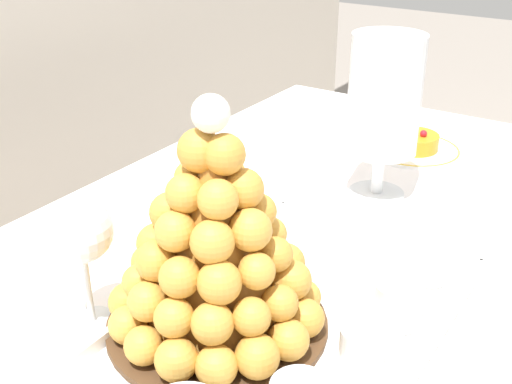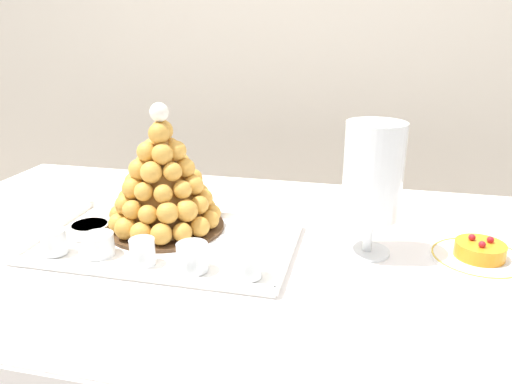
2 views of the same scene
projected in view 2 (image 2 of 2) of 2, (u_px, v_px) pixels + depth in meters
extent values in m
cube|color=silver|center=(306.00, 12.00, 1.99)|extent=(4.80, 0.10, 2.50)
cylinder|color=brown|center=(65.00, 277.00, 1.70)|extent=(0.04, 0.04, 0.72)
cylinder|color=brown|center=(504.00, 333.00, 1.39)|extent=(0.04, 0.04, 0.72)
cube|color=brown|center=(228.00, 248.00, 1.08)|extent=(1.54, 0.87, 0.02)
cube|color=white|center=(228.00, 243.00, 1.07)|extent=(1.60, 0.93, 0.00)
cube|color=white|center=(269.00, 227.00, 1.55)|extent=(1.60, 0.01, 0.31)
cube|color=white|center=(166.00, 244.00, 1.06)|extent=(0.55, 0.32, 0.01)
cube|color=white|center=(131.00, 274.00, 0.90)|extent=(0.55, 0.01, 0.02)
cube|color=white|center=(191.00, 212.00, 1.20)|extent=(0.55, 0.01, 0.02)
cube|color=white|center=(54.00, 227.00, 1.11)|extent=(0.01, 0.32, 0.02)
cube|color=white|center=(291.00, 252.00, 0.99)|extent=(0.01, 0.32, 0.02)
cylinder|color=white|center=(166.00, 242.00, 1.05)|extent=(0.30, 0.30, 0.00)
cylinder|color=#4C331E|center=(167.00, 227.00, 1.12)|extent=(0.27, 0.27, 0.01)
cone|color=#B97C32|center=(163.00, 177.00, 1.08)|extent=(0.18, 0.18, 0.24)
sphere|color=gold|center=(210.00, 220.00, 1.09)|extent=(0.04, 0.04, 0.04)
sphere|color=gold|center=(212.00, 213.00, 1.13)|extent=(0.04, 0.04, 0.04)
sphere|color=gold|center=(206.00, 207.00, 1.17)|extent=(0.05, 0.05, 0.05)
sphere|color=gold|center=(194.00, 202.00, 1.20)|extent=(0.05, 0.05, 0.05)
sphere|color=gold|center=(179.00, 199.00, 1.21)|extent=(0.05, 0.05, 0.05)
sphere|color=gold|center=(161.00, 201.00, 1.21)|extent=(0.05, 0.05, 0.05)
sphere|color=gold|center=(143.00, 204.00, 1.19)|extent=(0.05, 0.05, 0.05)
sphere|color=gold|center=(129.00, 209.00, 1.16)|extent=(0.04, 0.04, 0.04)
sphere|color=gold|center=(120.00, 215.00, 1.12)|extent=(0.05, 0.05, 0.05)
sphere|color=gold|center=(119.00, 223.00, 1.08)|extent=(0.05, 0.05, 0.05)
sphere|color=gold|center=(126.00, 228.00, 1.04)|extent=(0.05, 0.05, 0.05)
sphere|color=gold|center=(141.00, 233.00, 1.02)|extent=(0.05, 0.05, 0.05)
sphere|color=gold|center=(161.00, 234.00, 1.01)|extent=(0.05, 0.05, 0.05)
sphere|color=gold|center=(182.00, 232.00, 1.03)|extent=(0.04, 0.04, 0.04)
sphere|color=gold|center=(200.00, 227.00, 1.05)|extent=(0.04, 0.04, 0.04)
sphere|color=gold|center=(204.00, 198.00, 1.11)|extent=(0.04, 0.04, 0.04)
sphere|color=gold|center=(199.00, 193.00, 1.15)|extent=(0.05, 0.05, 0.05)
sphere|color=gold|center=(187.00, 189.00, 1.18)|extent=(0.04, 0.04, 0.04)
sphere|color=gold|center=(171.00, 187.00, 1.18)|extent=(0.04, 0.04, 0.04)
sphere|color=gold|center=(154.00, 188.00, 1.18)|extent=(0.04, 0.04, 0.04)
sphere|color=gold|center=(138.00, 192.00, 1.15)|extent=(0.05, 0.05, 0.05)
sphere|color=gold|center=(128.00, 198.00, 1.11)|extent=(0.04, 0.04, 0.04)
sphere|color=gold|center=(125.00, 204.00, 1.07)|extent=(0.05, 0.05, 0.05)
sphere|color=gold|center=(132.00, 210.00, 1.04)|extent=(0.04, 0.04, 0.04)
sphere|color=gold|center=(148.00, 214.00, 1.02)|extent=(0.04, 0.04, 0.04)
sphere|color=gold|center=(168.00, 213.00, 1.02)|extent=(0.05, 0.05, 0.05)
sphere|color=gold|center=(187.00, 211.00, 1.04)|extent=(0.05, 0.05, 0.05)
sphere|color=gold|center=(199.00, 205.00, 1.07)|extent=(0.04, 0.04, 0.04)
sphere|color=gold|center=(193.00, 178.00, 1.12)|extent=(0.05, 0.05, 0.05)
sphere|color=gold|center=(182.00, 175.00, 1.15)|extent=(0.04, 0.04, 0.04)
sphere|color=gold|center=(164.00, 175.00, 1.15)|extent=(0.05, 0.05, 0.05)
sphere|color=gold|center=(147.00, 176.00, 1.14)|extent=(0.05, 0.05, 0.05)
sphere|color=gold|center=(134.00, 182.00, 1.10)|extent=(0.05, 0.05, 0.05)
sphere|color=gold|center=(133.00, 188.00, 1.06)|extent=(0.05, 0.05, 0.05)
sphere|color=gold|center=(144.00, 192.00, 1.03)|extent=(0.04, 0.04, 0.04)
sphere|color=gold|center=(163.00, 194.00, 1.02)|extent=(0.04, 0.04, 0.04)
sphere|color=gold|center=(182.00, 190.00, 1.04)|extent=(0.04, 0.04, 0.04)
sphere|color=gold|center=(194.00, 185.00, 1.08)|extent=(0.05, 0.05, 0.05)
sphere|color=gold|center=(181.00, 162.00, 1.11)|extent=(0.04, 0.04, 0.04)
sphere|color=gold|center=(163.00, 160.00, 1.12)|extent=(0.05, 0.05, 0.05)
sphere|color=gold|center=(145.00, 163.00, 1.10)|extent=(0.05, 0.05, 0.05)
sphere|color=gold|center=(139.00, 170.00, 1.06)|extent=(0.05, 0.05, 0.05)
sphere|color=gold|center=(151.00, 172.00, 1.03)|extent=(0.05, 0.05, 0.05)
sphere|color=gold|center=(172.00, 172.00, 1.04)|extent=(0.04, 0.04, 0.04)
sphere|color=gold|center=(185.00, 168.00, 1.07)|extent=(0.04, 0.04, 0.04)
sphere|color=gold|center=(170.00, 147.00, 1.09)|extent=(0.04, 0.04, 0.04)
sphere|color=gold|center=(152.00, 148.00, 1.08)|extent=(0.04, 0.04, 0.04)
sphere|color=gold|center=(147.00, 152.00, 1.05)|extent=(0.04, 0.04, 0.04)
sphere|color=gold|center=(162.00, 154.00, 1.03)|extent=(0.05, 0.05, 0.05)
sphere|color=gold|center=(176.00, 151.00, 1.06)|extent=(0.04, 0.04, 0.04)
sphere|color=gold|center=(162.00, 131.00, 1.06)|extent=(0.05, 0.05, 0.05)
sphere|color=gold|center=(159.00, 133.00, 1.04)|extent=(0.05, 0.05, 0.05)
sphere|color=white|center=(159.00, 112.00, 1.04)|extent=(0.04, 0.04, 0.04)
cylinder|color=silver|center=(54.00, 242.00, 0.99)|extent=(0.05, 0.05, 0.05)
cylinder|color=#F4EAC6|center=(55.00, 248.00, 1.00)|extent=(0.05, 0.05, 0.02)
cylinder|color=white|center=(54.00, 240.00, 0.99)|extent=(0.05, 0.05, 0.02)
sphere|color=brown|center=(53.00, 236.00, 0.98)|extent=(0.01, 0.01, 0.01)
cylinder|color=silver|center=(99.00, 244.00, 0.99)|extent=(0.06, 0.06, 0.05)
cylinder|color=brown|center=(100.00, 250.00, 0.99)|extent=(0.06, 0.06, 0.02)
cylinder|color=#8C603D|center=(99.00, 243.00, 0.99)|extent=(0.06, 0.06, 0.01)
sphere|color=brown|center=(100.00, 240.00, 0.98)|extent=(0.02, 0.02, 0.02)
cylinder|color=silver|center=(142.00, 252.00, 0.95)|extent=(0.05, 0.05, 0.05)
cylinder|color=brown|center=(143.00, 259.00, 0.95)|extent=(0.04, 0.04, 0.02)
cylinder|color=#8C603D|center=(142.00, 250.00, 0.95)|extent=(0.04, 0.04, 0.02)
sphere|color=brown|center=(145.00, 243.00, 0.95)|extent=(0.01, 0.01, 0.01)
cylinder|color=silver|center=(192.00, 257.00, 0.93)|extent=(0.06, 0.06, 0.05)
cylinder|color=brown|center=(193.00, 264.00, 0.93)|extent=(0.05, 0.05, 0.02)
cylinder|color=#8C603D|center=(192.00, 255.00, 0.92)|extent=(0.05, 0.05, 0.02)
sphere|color=brown|center=(191.00, 249.00, 0.92)|extent=(0.02, 0.02, 0.02)
cylinder|color=silver|center=(248.00, 263.00, 0.90)|extent=(0.05, 0.05, 0.06)
cylinder|color=brown|center=(248.00, 270.00, 0.91)|extent=(0.05, 0.05, 0.02)
cylinder|color=#8C603D|center=(248.00, 261.00, 0.90)|extent=(0.05, 0.05, 0.02)
sphere|color=brown|center=(246.00, 255.00, 0.89)|extent=(0.01, 0.01, 0.01)
cylinder|color=white|center=(90.00, 229.00, 1.09)|extent=(0.09, 0.09, 0.03)
cylinder|color=#F2CC59|center=(90.00, 225.00, 1.08)|extent=(0.08, 0.08, 0.00)
cylinder|color=white|center=(367.00, 251.00, 1.02)|extent=(0.10, 0.10, 0.01)
cylinder|color=white|center=(368.00, 233.00, 1.01)|extent=(0.02, 0.02, 0.08)
cylinder|color=white|center=(373.00, 171.00, 0.96)|extent=(0.12, 0.12, 0.20)
cylinder|color=#E54C47|center=(375.00, 209.00, 0.99)|extent=(0.05, 0.04, 0.05)
cylinder|color=#F9A54C|center=(361.00, 205.00, 1.01)|extent=(0.05, 0.04, 0.05)
cylinder|color=yellow|center=(363.00, 211.00, 0.98)|extent=(0.05, 0.04, 0.05)
cylinder|color=#72B2E0|center=(381.00, 197.00, 1.00)|extent=(0.05, 0.05, 0.03)
cylinder|color=#E54C47|center=(366.00, 196.00, 1.00)|extent=(0.05, 0.05, 0.05)
cylinder|color=brown|center=(366.00, 201.00, 0.98)|extent=(0.05, 0.05, 0.04)
cylinder|color=#F9A54C|center=(382.00, 204.00, 0.96)|extent=(0.06, 0.04, 0.06)
cylinder|color=pink|center=(375.00, 188.00, 0.99)|extent=(0.05, 0.05, 0.03)
cylinder|color=#F9A54C|center=(366.00, 189.00, 0.99)|extent=(0.05, 0.05, 0.05)
cylinder|color=#F9A54C|center=(368.00, 192.00, 0.97)|extent=(0.05, 0.05, 0.02)
cylinder|color=#72B2E0|center=(377.00, 192.00, 0.97)|extent=(0.05, 0.04, 0.04)
cylinder|color=#D199D8|center=(372.00, 177.00, 0.99)|extent=(0.05, 0.04, 0.05)
cylinder|color=#F9A54C|center=(368.00, 181.00, 0.97)|extent=(0.05, 0.04, 0.05)
cylinder|color=brown|center=(380.00, 182.00, 0.96)|extent=(0.05, 0.04, 0.04)
cylinder|color=#72B2E0|center=(363.00, 169.00, 0.98)|extent=(0.06, 0.05, 0.05)
cylinder|color=#F9A54C|center=(370.00, 175.00, 0.94)|extent=(0.04, 0.04, 0.04)
cylinder|color=pink|center=(382.00, 170.00, 0.97)|extent=(0.05, 0.04, 0.05)
cylinder|color=brown|center=(362.00, 160.00, 0.96)|extent=(0.05, 0.05, 0.04)
cylinder|color=brown|center=(377.00, 164.00, 0.93)|extent=(0.06, 0.04, 0.06)
cylinder|color=#72B2E0|center=(381.00, 158.00, 0.98)|extent=(0.05, 0.04, 0.04)
cylinder|color=#72B2E0|center=(370.00, 151.00, 0.95)|extent=(0.05, 0.04, 0.05)
cylinder|color=#9ED860|center=(378.00, 152.00, 0.94)|extent=(0.06, 0.05, 0.05)
cylinder|color=yellow|center=(383.00, 150.00, 0.95)|extent=(0.05, 0.04, 0.05)
cylinder|color=#E54C47|center=(372.00, 149.00, 0.96)|extent=(0.06, 0.05, 0.05)
cylinder|color=#72B2E0|center=(373.00, 142.00, 0.93)|extent=(0.06, 0.04, 0.06)
cylinder|color=#D199D8|center=(386.00, 141.00, 0.94)|extent=(0.05, 0.05, 0.03)
cylinder|color=#F9A54C|center=(371.00, 137.00, 0.97)|extent=(0.04, 0.04, 0.02)
cylinder|color=white|center=(479.00, 258.00, 0.99)|extent=(0.19, 0.19, 0.01)
torus|color=gold|center=(479.00, 257.00, 0.99)|extent=(0.19, 0.19, 0.00)
cylinder|color=orange|center=(480.00, 250.00, 0.99)|extent=(0.10, 0.10, 0.03)
sphere|color=#A51923|center=(490.00, 240.00, 0.98)|extent=(0.01, 0.01, 0.01)
sphere|color=#A51923|center=(472.00, 237.00, 0.99)|extent=(0.01, 0.01, 0.01)
sphere|color=#A51923|center=(482.00, 244.00, 0.96)|extent=(0.01, 0.01, 0.01)
cylinder|color=silver|center=(162.00, 207.00, 1.27)|extent=(0.06, 0.06, 0.00)
cylinder|color=silver|center=(161.00, 190.00, 1.25)|extent=(0.01, 0.01, 0.09)
sphere|color=silver|center=(159.00, 160.00, 1.23)|extent=(0.08, 0.08, 0.08)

